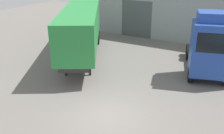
% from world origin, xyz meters
% --- Properties ---
extents(ground_plane, '(60.00, 60.00, 0.00)m').
position_xyz_m(ground_plane, '(0.00, 0.00, 0.00)').
color(ground_plane, slate).
extents(warehouse_building, '(22.92, 8.33, 5.60)m').
position_xyz_m(warehouse_building, '(0.00, 17.91, 2.81)').
color(warehouse_building, '#93999E').
rests_on(warehouse_building, ground_plane).
extents(container_trailer_green, '(7.87, 10.91, 3.88)m').
position_xyz_m(container_trailer_green, '(-6.03, 6.26, 2.50)').
color(container_trailer_green, '#28843D').
rests_on(container_trailer_green, ground_plane).
extents(tractor_unit_blue, '(4.12, 6.62, 4.33)m').
position_xyz_m(tractor_unit_blue, '(3.32, 7.25, 2.05)').
color(tractor_unit_blue, '#2347A3').
rests_on(tractor_unit_blue, ground_plane).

